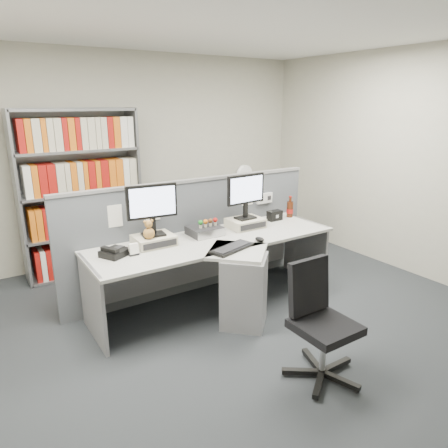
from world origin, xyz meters
TOP-DOWN VIEW (x-y plane):
  - ground at (0.00, 0.00)m, footprint 5.50×5.50m
  - room_shell at (0.00, 0.00)m, footprint 5.04×5.54m
  - partition at (0.00, 1.25)m, footprint 3.00×0.08m
  - desk at (0.00, 0.60)m, footprint 2.60×1.20m
  - monitor_riser_left at (-0.60, 0.98)m, footprint 0.38×0.31m
  - monitor_riser_right at (0.50, 0.98)m, footprint 0.38×0.31m
  - monitor_left at (-0.60, 0.98)m, footprint 0.49×0.18m
  - monitor_right at (0.50, 0.98)m, footprint 0.48×0.17m
  - desktop_pc at (-0.02, 0.99)m, footprint 0.33×0.30m
  - figurines at (0.01, 0.98)m, footprint 0.23×0.05m
  - keyboard at (-0.03, 0.46)m, footprint 0.50×0.30m
  - mouse at (0.33, 0.50)m, footprint 0.07×0.12m
  - desk_phone at (-1.02, 0.90)m, footprint 0.29×0.28m
  - desk_calendar at (-0.87, 0.83)m, footprint 0.09×0.07m
  - plush_toy at (-0.68, 0.91)m, footprint 0.11×0.11m
  - speaker at (0.95, 1.02)m, footprint 0.17×0.10m
  - cola_bottle at (1.20, 1.03)m, footprint 0.08×0.08m
  - shelving_unit at (-0.90, 2.44)m, footprint 1.41×0.40m
  - filing_cabinet at (1.20, 1.99)m, footprint 0.45×0.61m
  - desk_fan at (1.20, 1.99)m, footprint 0.31×0.19m
  - office_chair at (0.04, -0.62)m, footprint 0.57×0.60m

SIDE VIEW (x-z plane):
  - ground at x=0.00m, z-range 0.00..0.00m
  - filing_cabinet at x=1.20m, z-range 0.00..0.70m
  - desk at x=0.00m, z-range 0.10..0.82m
  - office_chair at x=0.04m, z-range 0.03..0.94m
  - partition at x=0.00m, z-range 0.01..1.29m
  - keyboard at x=-0.03m, z-range 0.72..0.75m
  - mouse at x=0.33m, z-range 0.72..0.76m
  - desk_phone at x=-1.02m, z-range 0.71..0.80m
  - desktop_pc at x=-0.02m, z-range 0.72..0.81m
  - desk_calendar at x=-0.87m, z-range 0.71..0.82m
  - monitor_riser_left at x=-0.60m, z-range 0.72..0.82m
  - monitor_riser_right at x=0.50m, z-range 0.72..0.82m
  - speaker at x=0.95m, z-range 0.72..0.84m
  - cola_bottle at x=1.20m, z-range 0.69..0.95m
  - figurines at x=0.01m, z-range 0.82..0.90m
  - plush_toy at x=-0.68m, z-range 0.81..0.99m
  - shelving_unit at x=-0.90m, z-range -0.02..1.98m
  - desk_fan at x=1.20m, z-range 0.77..1.30m
  - monitor_right at x=0.50m, z-range 0.87..1.36m
  - monitor_left at x=-0.60m, z-range 0.87..1.37m
  - room_shell at x=0.00m, z-range 0.43..3.15m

